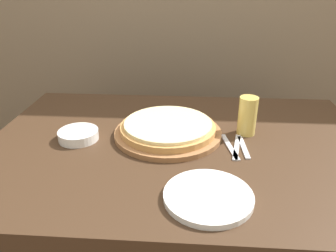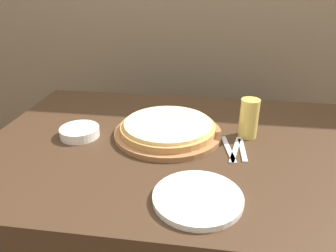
% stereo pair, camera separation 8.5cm
% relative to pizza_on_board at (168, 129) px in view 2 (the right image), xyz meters
% --- Properties ---
extents(dining_table, '(1.45, 1.00, 0.77)m').
position_rel_pizza_on_board_xyz_m(dining_table, '(0.05, -0.06, -0.41)').
color(dining_table, '#3D2819').
rests_on(dining_table, ground_plane).
extents(pizza_on_board, '(0.41, 0.41, 0.06)m').
position_rel_pizza_on_board_xyz_m(pizza_on_board, '(0.00, 0.00, 0.00)').
color(pizza_on_board, '#99663D').
rests_on(pizza_on_board, dining_table).
extents(beer_glass, '(0.07, 0.07, 0.15)m').
position_rel_pizza_on_board_xyz_m(beer_glass, '(0.30, 0.04, 0.06)').
color(beer_glass, '#E5C65B').
rests_on(beer_glass, dining_table).
extents(dinner_plate, '(0.25, 0.25, 0.02)m').
position_rel_pizza_on_board_xyz_m(dinner_plate, '(0.14, -0.39, -0.02)').
color(dinner_plate, white).
rests_on(dinner_plate, dining_table).
extents(side_bowl, '(0.15, 0.15, 0.04)m').
position_rel_pizza_on_board_xyz_m(side_bowl, '(-0.34, -0.05, -0.01)').
color(side_bowl, white).
rests_on(side_bowl, dining_table).
extents(fork, '(0.05, 0.19, 0.00)m').
position_rel_pizza_on_board_xyz_m(fork, '(0.23, -0.08, -0.02)').
color(fork, silver).
rests_on(fork, dining_table).
extents(dinner_knife, '(0.05, 0.19, 0.00)m').
position_rel_pizza_on_board_xyz_m(dinner_knife, '(0.26, -0.08, -0.02)').
color(dinner_knife, silver).
rests_on(dinner_knife, dining_table).
extents(spoon, '(0.03, 0.16, 0.00)m').
position_rel_pizza_on_board_xyz_m(spoon, '(0.28, -0.08, -0.02)').
color(spoon, silver).
rests_on(spoon, dining_table).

